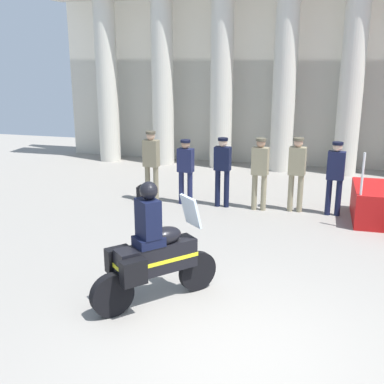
{
  "coord_description": "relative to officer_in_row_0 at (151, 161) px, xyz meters",
  "views": [
    {
      "loc": [
        0.86,
        -5.24,
        3.63
      ],
      "look_at": [
        -1.41,
        3.41,
        1.04
      ],
      "focal_mm": 45.01,
      "sensor_mm": 36.0,
      "label": 1
    }
  ],
  "objects": [
    {
      "name": "officer_in_row_4",
      "position": [
        3.53,
        0.13,
        -0.02
      ],
      "size": [
        0.4,
        0.26,
        1.76
      ],
      "rotation": [
        0.0,
        0.0,
        3.02
      ],
      "color": "gray",
      "rests_on": "ground_plane"
    },
    {
      "name": "officer_in_row_0",
      "position": [
        0.0,
        0.0,
        0.0
      ],
      "size": [
        0.4,
        0.26,
        1.79
      ],
      "rotation": [
        0.0,
        0.0,
        3.02
      ],
      "color": "#7A7056",
      "rests_on": "ground_plane"
    },
    {
      "name": "briefcase_on_ground",
      "position": [
        -0.35,
        0.1,
        -0.88
      ],
      "size": [
        0.1,
        0.32,
        0.36
      ],
      "primitive_type": "cube",
      "color": "black",
      "rests_on": "ground_plane"
    },
    {
      "name": "officer_in_row_3",
      "position": [
        2.69,
        0.03,
        -0.04
      ],
      "size": [
        0.4,
        0.26,
        1.73
      ],
      "rotation": [
        0.0,
        0.0,
        3.02
      ],
      "color": "gray",
      "rests_on": "ground_plane"
    },
    {
      "name": "motorcycle_with_rider",
      "position": [
        1.72,
        -4.87,
        -0.26
      ],
      "size": [
        1.51,
        1.61,
        1.9
      ],
      "rotation": [
        0.0,
        0.0,
        0.82
      ],
      "color": "black",
      "rests_on": "ground_plane"
    },
    {
      "name": "officer_in_row_5",
      "position": [
        4.4,
        0.07,
        -0.05
      ],
      "size": [
        0.4,
        0.26,
        1.72
      ],
      "rotation": [
        0.0,
        0.0,
        3.02
      ],
      "color": "#141938",
      "rests_on": "ground_plane"
    },
    {
      "name": "officer_in_row_1",
      "position": [
        0.87,
        0.04,
        -0.11
      ],
      "size": [
        0.4,
        0.26,
        1.62
      ],
      "rotation": [
        0.0,
        0.0,
        3.02
      ],
      "color": "#191E42",
      "rests_on": "ground_plane"
    },
    {
      "name": "officer_in_row_2",
      "position": [
        1.79,
        0.05,
        -0.05
      ],
      "size": [
        0.4,
        0.26,
        1.7
      ],
      "rotation": [
        0.0,
        0.0,
        3.02
      ],
      "color": "black",
      "rests_on": "ground_plane"
    },
    {
      "name": "colonnade_backdrop",
      "position": [
        2.85,
        4.79,
        2.11
      ],
      "size": [
        15.31,
        1.56,
        5.84
      ],
      "color": "beige",
      "rests_on": "ground_plane"
    },
    {
      "name": "ground_plane",
      "position": [
        3.07,
        -5.77,
        -1.06
      ],
      "size": [
        28.0,
        28.0,
        0.0
      ],
      "primitive_type": "plane",
      "color": "gray"
    }
  ]
}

